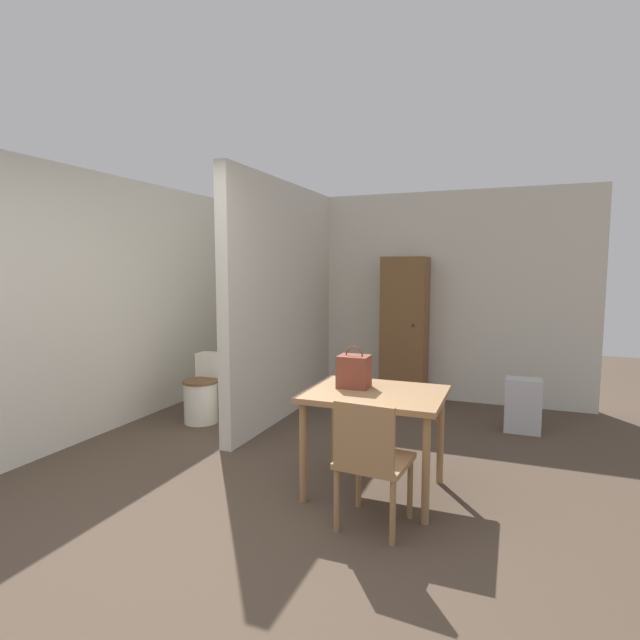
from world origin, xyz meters
The scene contains 10 objects.
ground_plane centered at (0.00, 0.00, 0.00)m, with size 16.00×16.00×0.00m, color #4C3D30.
wall_back centered at (0.00, 3.91, 1.25)m, with size 5.08×0.12×2.50m.
wall_left centered at (-2.10, 1.92, 1.25)m, with size 0.12×4.85×2.50m.
partition_wall centered at (-0.68, 2.63, 1.25)m, with size 0.12×2.45×2.50m.
dining_table centered at (0.75, 1.11, 0.65)m, with size 0.95×0.76×0.74m.
wooden_chair centered at (0.86, 0.60, 0.45)m, with size 0.45×0.45×0.82m.
toilet centered at (-1.36, 2.08, 0.30)m, with size 0.37×0.52×0.69m.
handbag centered at (0.57, 1.17, 0.86)m, with size 0.22×0.18×0.30m.
wooden_cabinet centered at (0.43, 3.61, 0.86)m, with size 0.51×0.46×1.73m.
space_heater centered at (1.75, 2.92, 0.26)m, with size 0.34×0.22×0.53m.
Camera 1 is at (1.64, -2.23, 1.60)m, focal length 28.00 mm.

